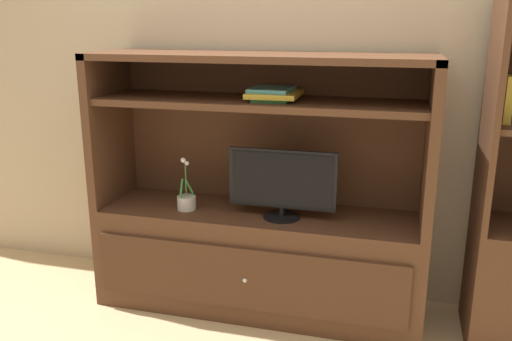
% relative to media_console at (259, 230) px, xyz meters
% --- Properties ---
extents(painted_rear_wall, '(6.00, 0.10, 2.80)m').
position_rel_media_console_xyz_m(painted_rear_wall, '(0.00, 0.34, 0.94)').
color(painted_rear_wall, tan).
rests_on(painted_rear_wall, ground_plane).
extents(media_console, '(1.83, 0.54, 1.44)m').
position_rel_media_console_xyz_m(media_console, '(0.00, 0.00, 0.00)').
color(media_console, '#4C2D1C').
rests_on(media_console, ground_plane).
extents(tv_monitor, '(0.58, 0.20, 0.38)m').
position_rel_media_console_xyz_m(tv_monitor, '(0.15, -0.07, 0.31)').
color(tv_monitor, black).
rests_on(tv_monitor, media_console).
extents(potted_plant, '(0.10, 0.10, 0.30)m').
position_rel_media_console_xyz_m(potted_plant, '(-0.40, -0.08, 0.17)').
color(potted_plant, beige).
rests_on(potted_plant, media_console).
extents(magazine_stack, '(0.27, 0.32, 0.07)m').
position_rel_media_console_xyz_m(magazine_stack, '(0.08, -0.01, 0.78)').
color(magazine_stack, '#338C4C').
rests_on(magazine_stack, media_console).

